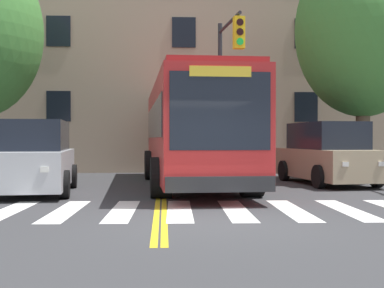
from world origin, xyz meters
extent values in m
plane|color=#38383A|center=(0.00, 0.00, 0.00)|extent=(120.00, 120.00, 0.00)
cube|color=white|center=(-4.42, 1.80, 0.00)|extent=(0.62, 3.63, 0.01)
cube|color=white|center=(-3.17, 1.77, 0.00)|extent=(0.62, 3.63, 0.01)
cube|color=white|center=(-1.92, 1.75, 0.00)|extent=(0.62, 3.63, 0.01)
cube|color=white|center=(-0.67, 1.72, 0.00)|extent=(0.62, 3.63, 0.01)
cube|color=white|center=(0.59, 1.69, 0.00)|extent=(0.62, 3.63, 0.01)
cube|color=white|center=(1.84, 1.67, 0.00)|extent=(0.62, 3.63, 0.01)
cube|color=white|center=(3.09, 1.64, 0.00)|extent=(0.62, 3.63, 0.01)
cube|color=gold|center=(-1.16, 15.71, 0.00)|extent=(0.12, 36.00, 0.01)
cube|color=gold|center=(-1.00, 15.71, 0.00)|extent=(0.12, 36.00, 0.01)
cube|color=#B22323|center=(-0.07, 8.00, 1.87)|extent=(3.25, 12.15, 2.98)
cube|color=black|center=(1.23, 8.08, 2.17)|extent=(0.65, 11.05, 1.07)
cube|color=black|center=(-1.36, 7.93, 2.17)|extent=(0.65, 11.05, 1.07)
cube|color=black|center=(0.27, 1.99, 2.23)|extent=(2.32, 0.15, 1.79)
cube|color=yellow|center=(0.27, 1.99, 3.12)|extent=(1.42, 0.11, 0.24)
cube|color=#232326|center=(0.27, 1.96, 0.56)|extent=(2.53, 0.24, 0.36)
cube|color=maroon|center=(-0.07, 8.00, 3.44)|extent=(3.07, 11.66, 0.16)
cylinder|color=black|center=(1.38, 4.35, 0.55)|extent=(0.62, 1.13, 1.10)
cylinder|color=black|center=(-1.09, 4.21, 0.55)|extent=(0.62, 1.13, 1.10)
cylinder|color=black|center=(1.02, 10.78, 0.55)|extent=(0.62, 1.13, 1.10)
cylinder|color=black|center=(-1.45, 10.64, 0.55)|extent=(0.62, 1.13, 1.10)
cylinder|color=black|center=(0.95, 11.87, 0.55)|extent=(0.62, 1.13, 1.10)
cylinder|color=black|center=(-1.51, 11.74, 0.55)|extent=(0.62, 1.13, 1.10)
cube|color=#B7BABF|center=(-4.79, 5.65, 0.73)|extent=(2.48, 5.16, 1.04)
cube|color=black|center=(-4.80, 5.70, 1.68)|extent=(2.09, 3.25, 0.86)
cube|color=white|center=(-3.95, 3.22, 0.83)|extent=(0.20, 0.06, 0.14)
cylinder|color=black|center=(-3.63, 4.22, 0.38)|extent=(0.29, 0.78, 0.76)
cylinder|color=black|center=(-3.94, 7.29, 0.38)|extent=(0.29, 0.78, 0.76)
cylinder|color=black|center=(-5.96, 7.09, 0.38)|extent=(0.29, 0.78, 0.76)
cube|color=tan|center=(4.71, 8.37, 0.72)|extent=(2.59, 5.36, 1.02)
cube|color=black|center=(4.71, 8.42, 1.69)|extent=(2.15, 3.39, 0.93)
cube|color=white|center=(5.62, 5.86, 0.82)|extent=(0.20, 0.06, 0.14)
cube|color=white|center=(4.46, 5.71, 0.82)|extent=(0.20, 0.06, 0.14)
cylinder|color=black|center=(5.91, 6.91, 0.38)|extent=(0.31, 0.78, 0.76)
cylinder|color=black|center=(3.92, 6.65, 0.38)|extent=(0.31, 0.78, 0.76)
cylinder|color=black|center=(5.51, 10.08, 0.38)|extent=(0.31, 0.78, 0.76)
cylinder|color=black|center=(3.52, 9.83, 0.38)|extent=(0.31, 0.78, 0.76)
cylinder|color=#28282D|center=(1.04, 9.35, 2.90)|extent=(0.16, 0.16, 5.79)
cylinder|color=#28282D|center=(1.19, 7.83, 5.49)|extent=(0.41, 3.05, 0.11)
cube|color=yellow|center=(1.33, 6.46, 4.89)|extent=(0.37, 0.31, 1.00)
cylinder|color=black|center=(1.34, 6.31, 5.19)|extent=(0.22, 0.05, 0.22)
cylinder|color=black|center=(1.34, 6.31, 4.89)|extent=(0.22, 0.05, 0.22)
cylinder|color=green|center=(1.34, 6.31, 4.59)|extent=(0.22, 0.05, 0.22)
cylinder|color=brown|center=(6.45, 9.56, 1.45)|extent=(0.52, 0.52, 2.89)
ellipsoid|color=#428438|center=(6.45, 9.56, 5.63)|extent=(6.72, 6.50, 6.44)
cube|color=tan|center=(-0.08, 19.49, 6.15)|extent=(28.77, 9.50, 12.30)
cube|color=black|center=(-5.83, 14.71, 3.07)|extent=(1.10, 0.06, 1.40)
cube|color=black|center=(-0.08, 14.71, 3.07)|extent=(1.10, 0.06, 1.40)
cube|color=black|center=(5.68, 14.71, 3.07)|extent=(1.10, 0.06, 1.40)
cube|color=black|center=(-5.83, 14.71, 6.52)|extent=(1.10, 0.06, 1.40)
cube|color=black|center=(-0.08, 14.71, 6.52)|extent=(1.10, 0.06, 1.40)
cube|color=black|center=(5.68, 14.71, 6.52)|extent=(1.10, 0.06, 1.40)
camera|label=1|loc=(-1.02, -10.09, 1.60)|focal=50.00mm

